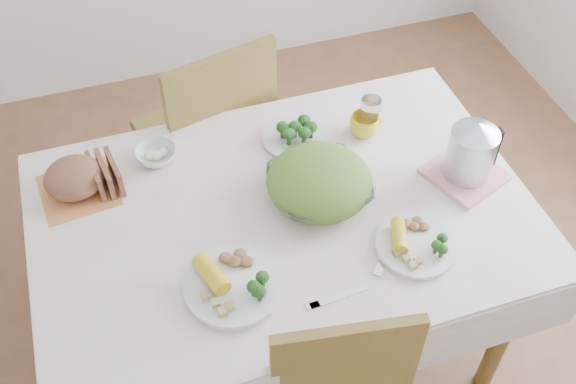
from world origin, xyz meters
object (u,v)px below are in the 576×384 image
object	(u,v)px
salad_bowl	(319,188)
dinner_plate_right	(416,246)
dining_table	(284,284)
chair_far	(205,137)
electric_kettle	(472,148)
dinner_plate_left	(234,286)
yellow_mug	(364,125)

from	to	relation	value
salad_bowl	dinner_plate_right	bearing A→B (deg)	-54.81
dining_table	salad_bowl	distance (m)	0.44
chair_far	salad_bowl	distance (m)	0.80
dinner_plate_right	salad_bowl	bearing A→B (deg)	125.19
salad_bowl	electric_kettle	bearing A→B (deg)	-7.90
chair_far	dinner_plate_left	distance (m)	0.99
chair_far	electric_kettle	distance (m)	1.11
dinner_plate_right	yellow_mug	xyz separation A→B (m)	(0.04, 0.50, 0.03)
salad_bowl	yellow_mug	distance (m)	0.32
salad_bowl	yellow_mug	xyz separation A→B (m)	(0.24, 0.22, 0.00)
salad_bowl	dinner_plate_right	xyz separation A→B (m)	(0.20, -0.28, -0.03)
chair_far	dinner_plate_right	xyz separation A→B (m)	(0.42, -0.97, 0.31)
dining_table	dinner_plate_left	world-z (taller)	dinner_plate_left
dining_table	dinner_plate_right	world-z (taller)	dinner_plate_right
dinner_plate_right	electric_kettle	distance (m)	0.36
dinner_plate_left	electric_kettle	world-z (taller)	electric_kettle
salad_bowl	chair_far	bearing A→B (deg)	108.14
electric_kettle	yellow_mug	bearing A→B (deg)	122.89
salad_bowl	dinner_plate_left	xyz separation A→B (m)	(-0.34, -0.25, -0.03)
dinner_plate_left	yellow_mug	distance (m)	0.74
salad_bowl	dinner_plate_left	distance (m)	0.42
dinner_plate_right	electric_kettle	size ratio (longest dim) A/B	1.14
dining_table	salad_bowl	bearing A→B (deg)	11.84
dinner_plate_left	electric_kettle	size ratio (longest dim) A/B	1.34
dining_table	dinner_plate_right	distance (m)	0.57
dinner_plate_right	yellow_mug	world-z (taller)	yellow_mug
dining_table	chair_far	world-z (taller)	chair_far
dining_table	dinner_plate_right	size ratio (longest dim) A/B	5.91
dinner_plate_left	dinner_plate_right	bearing A→B (deg)	-3.12
chair_far	yellow_mug	xyz separation A→B (m)	(0.47, -0.47, 0.34)
salad_bowl	dinner_plate_left	size ratio (longest dim) A/B	1.09
dining_table	yellow_mug	distance (m)	0.61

